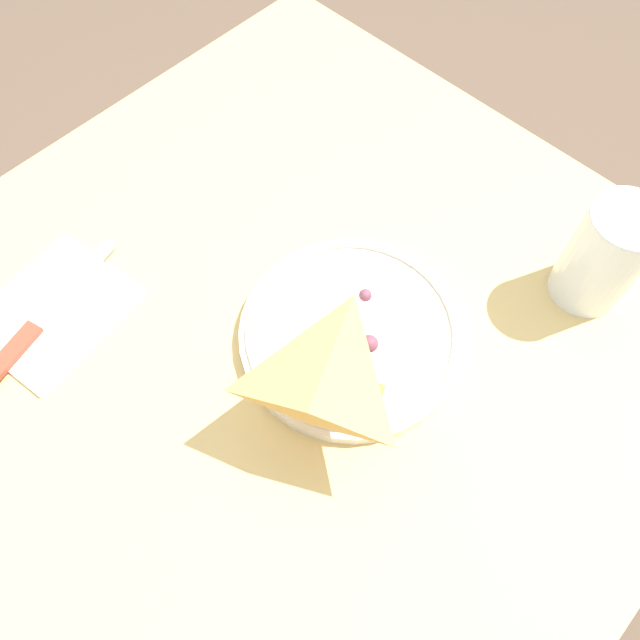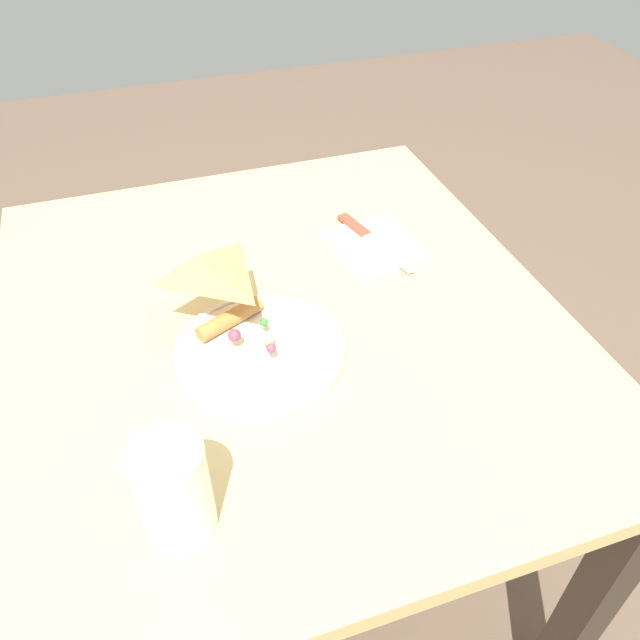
{
  "view_description": "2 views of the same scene",
  "coord_description": "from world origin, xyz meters",
  "px_view_note": "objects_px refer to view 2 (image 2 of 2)",
  "views": [
    {
      "loc": [
        -0.16,
        -0.24,
        1.32
      ],
      "look_at": [
        0.05,
        -0.04,
        0.77
      ],
      "focal_mm": 35.0,
      "sensor_mm": 36.0,
      "label": 1
    },
    {
      "loc": [
        0.7,
        -0.17,
        1.33
      ],
      "look_at": [
        0.12,
        0.02,
        0.8
      ],
      "focal_mm": 35.0,
      "sensor_mm": 36.0,
      "label": 2
    }
  ],
  "objects_px": {
    "napkin_folded": "(375,244)",
    "butter_knife": "(371,239)",
    "dining_table": "(284,366)",
    "milk_glass": "(174,492)",
    "plate_pizza": "(258,348)"
  },
  "relations": [
    {
      "from": "napkin_folded",
      "to": "milk_glass",
      "type": "bearing_deg",
      "value": -43.14
    },
    {
      "from": "dining_table",
      "to": "napkin_folded",
      "type": "height_order",
      "value": "napkin_folded"
    },
    {
      "from": "plate_pizza",
      "to": "butter_knife",
      "type": "relative_size",
      "value": 1.16
    },
    {
      "from": "plate_pizza",
      "to": "milk_glass",
      "type": "distance_m",
      "value": 0.28
    },
    {
      "from": "dining_table",
      "to": "napkin_folded",
      "type": "xyz_separation_m",
      "value": [
        -0.13,
        0.21,
        0.11
      ]
    },
    {
      "from": "napkin_folded",
      "to": "butter_knife",
      "type": "height_order",
      "value": "butter_knife"
    },
    {
      "from": "napkin_folded",
      "to": "butter_knife",
      "type": "relative_size",
      "value": 0.84
    },
    {
      "from": "milk_glass",
      "to": "butter_knife",
      "type": "distance_m",
      "value": 0.6
    },
    {
      "from": "plate_pizza",
      "to": "milk_glass",
      "type": "bearing_deg",
      "value": -32.23
    },
    {
      "from": "dining_table",
      "to": "butter_knife",
      "type": "height_order",
      "value": "butter_knife"
    },
    {
      "from": "dining_table",
      "to": "plate_pizza",
      "type": "relative_size",
      "value": 3.9
    },
    {
      "from": "napkin_folded",
      "to": "butter_knife",
      "type": "distance_m",
      "value": 0.01
    },
    {
      "from": "milk_glass",
      "to": "napkin_folded",
      "type": "bearing_deg",
      "value": 136.86
    },
    {
      "from": "milk_glass",
      "to": "napkin_folded",
      "type": "xyz_separation_m",
      "value": [
        -0.43,
        0.41,
        -0.06
      ]
    },
    {
      "from": "plate_pizza",
      "to": "butter_knife",
      "type": "distance_m",
      "value": 0.33
    }
  ]
}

